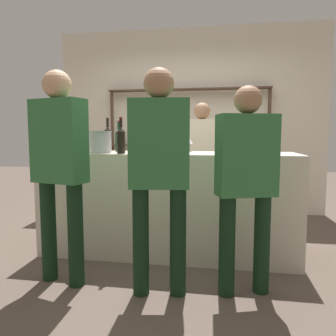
{
  "coord_description": "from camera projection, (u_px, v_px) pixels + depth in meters",
  "views": [
    {
      "loc": [
        0.54,
        -3.18,
        1.18
      ],
      "look_at": [
        0.0,
        0.0,
        0.86
      ],
      "focal_mm": 35.0,
      "sensor_mm": 36.0,
      "label": 1
    }
  ],
  "objects": [
    {
      "name": "ground_plane",
      "position": [
        168.0,
        252.0,
        3.33
      ],
      "size": [
        16.0,
        16.0,
        0.0
      ],
      "primitive_type": "plane",
      "color": "brown"
    },
    {
      "name": "counter_bottle_2",
      "position": [
        119.0,
        140.0,
        3.45
      ],
      "size": [
        0.07,
        0.07,
        0.32
      ],
      "color": "black",
      "rests_on": "bar_counter"
    },
    {
      "name": "customer_right",
      "position": [
        246.0,
        175.0,
        2.38
      ],
      "size": [
        0.46,
        0.31,
        1.54
      ],
      "rotation": [
        0.0,
        0.0,
        1.89
      ],
      "color": "black",
      "rests_on": "ground_plane"
    },
    {
      "name": "ice_bucket",
      "position": [
        100.0,
        142.0,
        3.16
      ],
      "size": [
        0.23,
        0.23,
        0.21
      ],
      "color": "#B2B2B7",
      "rests_on": "bar_counter"
    },
    {
      "name": "counter_bottle_1",
      "position": [
        250.0,
        140.0,
        2.95
      ],
      "size": [
        0.07,
        0.07,
        0.34
      ],
      "color": "#0F1956",
      "rests_on": "bar_counter"
    },
    {
      "name": "back_wall",
      "position": [
        189.0,
        121.0,
        5.1
      ],
      "size": [
        4.08,
        0.12,
        2.8
      ],
      "primitive_type": "cube",
      "color": "beige",
      "rests_on": "ground_plane"
    },
    {
      "name": "counter_bottle_3",
      "position": [
        108.0,
        138.0,
        3.53
      ],
      "size": [
        0.07,
        0.07,
        0.36
      ],
      "color": "black",
      "rests_on": "bar_counter"
    },
    {
      "name": "customer_center",
      "position": [
        159.0,
        164.0,
        2.36
      ],
      "size": [
        0.45,
        0.25,
        1.66
      ],
      "rotation": [
        0.0,
        0.0,
        1.72
      ],
      "color": "black",
      "rests_on": "ground_plane"
    },
    {
      "name": "wine_glass",
      "position": [
        189.0,
        141.0,
        3.41
      ],
      "size": [
        0.08,
        0.08,
        0.15
      ],
      "color": "silver",
      "rests_on": "bar_counter"
    },
    {
      "name": "server_behind_counter",
      "position": [
        202.0,
        155.0,
        4.16
      ],
      "size": [
        0.44,
        0.26,
        1.59
      ],
      "rotation": [
        0.0,
        0.0,
        -1.35
      ],
      "color": "#575347",
      "rests_on": "ground_plane"
    },
    {
      "name": "customer_left",
      "position": [
        59.0,
        160.0,
        2.56
      ],
      "size": [
        0.47,
        0.29,
        1.68
      ],
      "rotation": [
        0.0,
        0.0,
        1.31
      ],
      "color": "black",
      "rests_on": "ground_plane"
    },
    {
      "name": "back_shelf",
      "position": [
        186.0,
        131.0,
        4.94
      ],
      "size": [
        2.42,
        0.18,
        1.87
      ],
      "color": "#4C3828",
      "rests_on": "ground_plane"
    },
    {
      "name": "bar_counter",
      "position": [
        168.0,
        203.0,
        3.28
      ],
      "size": [
        2.48,
        0.69,
        1.01
      ],
      "primitive_type": "cube",
      "color": "beige",
      "rests_on": "ground_plane"
    },
    {
      "name": "counter_bottle_0",
      "position": [
        121.0,
        140.0,
        3.06
      ],
      "size": [
        0.08,
        0.08,
        0.34
      ],
      "color": "black",
      "rests_on": "bar_counter"
    }
  ]
}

